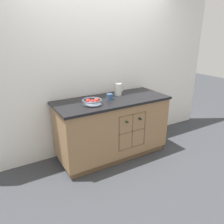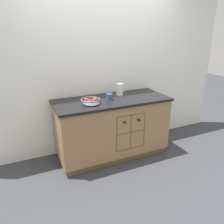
# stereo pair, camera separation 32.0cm
# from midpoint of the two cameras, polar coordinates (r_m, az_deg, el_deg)

# --- Properties ---
(ground_plane) EXTENTS (14.00, 14.00, 0.00)m
(ground_plane) POSITION_cam_midpoint_polar(r_m,az_deg,el_deg) (3.50, -2.66, -10.85)
(ground_plane) COLOR #383A3F
(back_wall) EXTENTS (4.40, 0.06, 2.55)m
(back_wall) POSITION_cam_midpoint_polar(r_m,az_deg,el_deg) (3.40, -6.22, 11.11)
(back_wall) COLOR white
(back_wall) RESTS_ON ground_plane
(kitchen_island) EXTENTS (1.67, 0.72, 0.90)m
(kitchen_island) POSITION_cam_midpoint_polar(r_m,az_deg,el_deg) (3.29, -2.75, -4.05)
(kitchen_island) COLOR brown
(kitchen_island) RESTS_ON ground_plane
(fruit_bowl) EXTENTS (0.26, 0.26, 0.08)m
(fruit_bowl) POSITION_cam_midpoint_polar(r_m,az_deg,el_deg) (2.91, -8.34, 2.71)
(fruit_bowl) COLOR #4C5666
(fruit_bowl) RESTS_ON kitchen_island
(white_pitcher) EXTENTS (0.16, 0.11, 0.18)m
(white_pitcher) POSITION_cam_midpoint_polar(r_m,az_deg,el_deg) (3.31, -1.11, 6.01)
(white_pitcher) COLOR silver
(white_pitcher) RESTS_ON kitchen_island
(ceramic_mug) EXTENTS (0.12, 0.08, 0.09)m
(ceramic_mug) POSITION_cam_midpoint_polar(r_m,az_deg,el_deg) (3.10, -3.55, 3.95)
(ceramic_mug) COLOR #385684
(ceramic_mug) RESTS_ON kitchen_island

